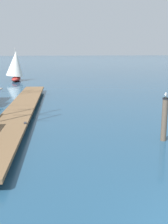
% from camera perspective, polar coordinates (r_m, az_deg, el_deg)
% --- Properties ---
extents(floating_dock, '(3.18, 21.71, 0.53)m').
position_cam_1_polar(floating_dock, '(19.11, -12.63, 0.66)').
color(floating_dock, brown).
rests_on(floating_dock, ground).
extents(mooring_piling, '(0.30, 0.30, 2.03)m').
position_cam_1_polar(mooring_piling, '(13.57, 15.92, -1.33)').
color(mooring_piling, brown).
rests_on(mooring_piling, ground).
extents(perched_seagull, '(0.25, 0.36, 0.26)m').
position_cam_1_polar(perched_seagull, '(13.36, 16.21, 3.38)').
color(perched_seagull, gold).
rests_on(perched_seagull, mooring_piling).
extents(distant_sailboat, '(2.64, 4.56, 4.46)m').
position_cam_1_polar(distant_sailboat, '(39.62, -13.68, 9.03)').
color(distant_sailboat, '#AD2823').
rests_on(distant_sailboat, ground).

